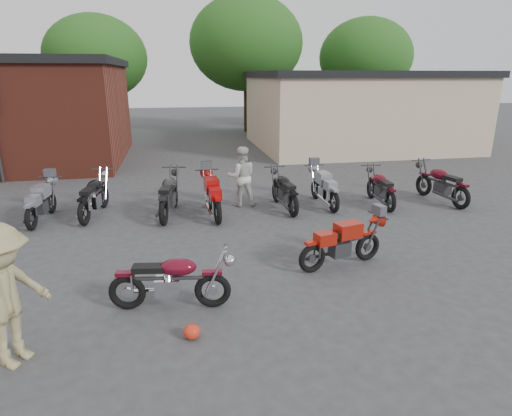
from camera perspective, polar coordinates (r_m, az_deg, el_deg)
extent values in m
plane|color=#363638|center=(7.08, -3.31, -13.37)|extent=(90.00, 90.00, 0.00)
cube|color=tan|center=(23.06, 13.15, 12.30)|extent=(10.00, 8.00, 3.50)
ellipsoid|color=red|center=(6.41, -8.54, -15.99)|extent=(0.30, 0.30, 0.22)
imported|color=silver|center=(12.13, -1.94, 4.21)|extent=(0.84, 0.67, 1.71)
imported|color=#9A8F5F|center=(6.30, -30.35, -10.18)|extent=(1.24, 1.42, 1.91)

